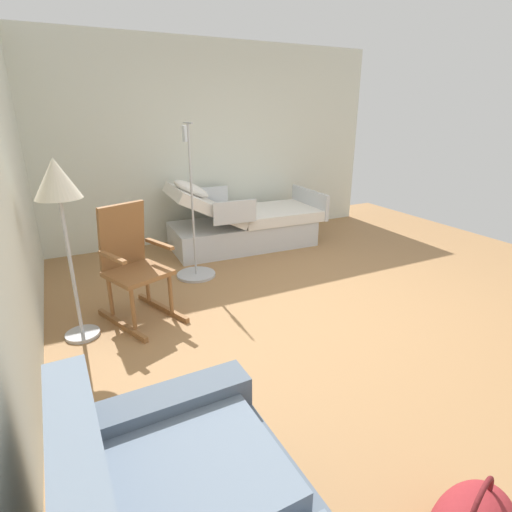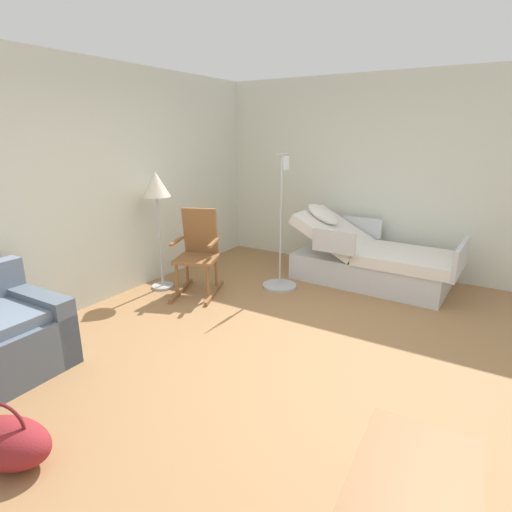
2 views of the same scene
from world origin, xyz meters
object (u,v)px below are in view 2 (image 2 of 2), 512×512
(rocking_chair, at_px, (198,253))
(duffel_bag, at_px, (8,442))
(hospital_bed, at_px, (370,261))
(floor_lamp, at_px, (156,193))
(iv_pole, at_px, (280,268))

(rocking_chair, distance_m, duffel_bag, 2.94)
(hospital_bed, bearing_deg, duffel_bag, 167.88)
(hospital_bed, xyz_separation_m, rocking_chair, (-1.41, 1.73, 0.20))
(hospital_bed, distance_m, floor_lamp, 2.87)
(hospital_bed, relative_size, iv_pole, 1.25)
(hospital_bed, bearing_deg, floor_lamp, 125.06)
(rocking_chair, distance_m, iv_pole, 1.07)
(rocking_chair, xyz_separation_m, duffel_bag, (-2.80, -0.82, -0.35))
(duffel_bag, bearing_deg, iv_pole, 0.60)
(iv_pole, bearing_deg, hospital_bed, -51.94)
(rocking_chair, relative_size, floor_lamp, 0.71)
(hospital_bed, xyz_separation_m, duffel_bag, (-4.22, 0.91, -0.15))
(duffel_bag, bearing_deg, floor_lamp, 26.34)
(hospital_bed, relative_size, duffel_bag, 3.35)
(duffel_bag, bearing_deg, rocking_chair, 16.39)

